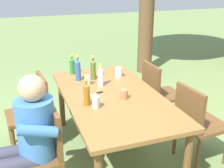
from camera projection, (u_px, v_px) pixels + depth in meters
The scene contains 18 objects.
ground_plane at pixel (112, 153), 3.21m from camera, with size 24.00×24.00×0.00m, color #6B844C.
dining_table at pixel (112, 101), 2.97m from camera, with size 1.84×0.97×0.73m.
chair_near_right at pixel (42, 149), 2.43m from camera, with size 0.47×0.47×0.87m.
chair_far_left at pixel (158, 92), 3.64m from camera, with size 0.45×0.45×0.87m.
chair_near_left at pixel (34, 109), 3.16m from camera, with size 0.48×0.48×0.87m.
chair_far_right at pixel (197, 121), 2.91m from camera, with size 0.48×0.48×0.87m.
person_in_white_shirt at pixel (27, 135), 2.33m from camera, with size 0.47×0.61×1.18m.
bottle_clear at pixel (101, 76), 3.14m from camera, with size 0.06×0.06×0.26m.
bottle_green at pixel (72, 66), 3.53m from camera, with size 0.06×0.06×0.25m.
bottle_olive at pixel (93, 69), 3.34m from camera, with size 0.06×0.06×0.29m.
bottle_amber at pixel (87, 94), 2.68m from camera, with size 0.06×0.06×0.27m.
bottle_blue at pixel (78, 70), 3.30m from camera, with size 0.06×0.06×0.31m.
cup_steel at pixel (96, 102), 2.63m from camera, with size 0.07×0.07×0.11m, color #B2B7BC.
cup_white at pixel (119, 72), 3.45m from camera, with size 0.08×0.08×0.12m, color white.
cup_terracotta at pixel (124, 94), 2.84m from camera, with size 0.07×0.07×0.09m, color #BC6B47.
cup_glass at pixel (88, 80), 3.20m from camera, with size 0.07×0.07×0.11m, color silver.
table_knife at pixel (95, 94), 2.95m from camera, with size 0.09×0.23×0.01m.
backpack_by_near_side at pixel (93, 87), 4.57m from camera, with size 0.31×0.22×0.41m.
Camera 1 is at (2.55, -0.91, 1.90)m, focal length 44.98 mm.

